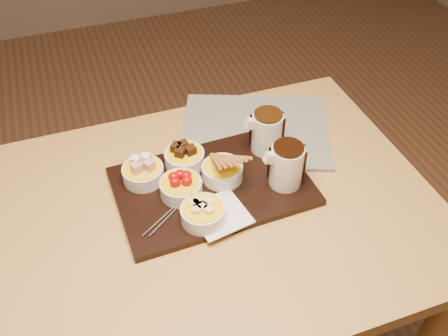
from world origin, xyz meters
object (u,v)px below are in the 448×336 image
object	(u,v)px
dining_table	(186,240)
serving_board	(212,186)
bowl_strawberries	(181,188)
pitcher_milk_chocolate	(267,132)
pitcher_dark_chocolate	(287,166)
newspaper	(255,130)

from	to	relation	value
dining_table	serving_board	xyz separation A→B (m)	(0.09, 0.05, 0.11)
dining_table	bowl_strawberries	size ratio (longest dim) A/B	12.00
bowl_strawberries	pitcher_milk_chocolate	size ratio (longest dim) A/B	0.93
dining_table	pitcher_dark_chocolate	xyz separation A→B (m)	(0.26, -0.00, 0.17)
serving_board	pitcher_milk_chocolate	bearing A→B (deg)	21.80
serving_board	pitcher_dark_chocolate	xyz separation A→B (m)	(0.17, -0.05, 0.06)
dining_table	serving_board	distance (m)	0.15
pitcher_milk_chocolate	newspaper	world-z (taller)	pitcher_milk_chocolate
serving_board	newspaper	bearing A→B (deg)	41.11
pitcher_dark_chocolate	bowl_strawberries	bearing A→B (deg)	167.35
serving_board	pitcher_milk_chocolate	xyz separation A→B (m)	(0.17, 0.08, 0.06)
pitcher_milk_chocolate	newspaper	xyz separation A→B (m)	(0.01, 0.09, -0.07)
newspaper	pitcher_milk_chocolate	bearing A→B (deg)	-74.65
serving_board	pitcher_dark_chocolate	size ratio (longest dim) A/B	4.28
serving_board	bowl_strawberries	size ratio (longest dim) A/B	4.60
pitcher_milk_chocolate	bowl_strawberries	bearing A→B (deg)	-163.61
bowl_strawberries	newspaper	xyz separation A→B (m)	(0.26, 0.18, -0.03)
bowl_strawberries	pitcher_dark_chocolate	xyz separation A→B (m)	(0.25, -0.05, 0.03)
serving_board	pitcher_dark_chocolate	world-z (taller)	pitcher_dark_chocolate
pitcher_milk_chocolate	newspaper	size ratio (longest dim) A/B	0.27
serving_board	bowl_strawberries	distance (m)	0.08
pitcher_dark_chocolate	dining_table	bearing A→B (deg)	177.98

